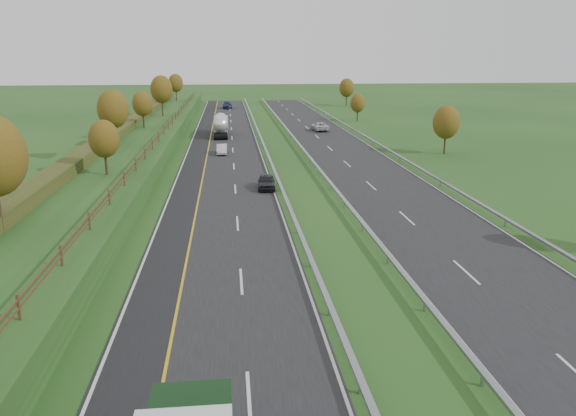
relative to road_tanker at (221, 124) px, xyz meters
name	(u,v)px	position (x,y,z in m)	size (l,w,h in m)	color
ground	(293,172)	(8.54, -31.33, -1.86)	(400.00, 400.00, 0.00)	#214819
near_carriageway	(224,165)	(0.54, -26.33, -1.84)	(10.50, 200.00, 0.04)	black
far_carriageway	(355,162)	(17.04, -26.33, -1.84)	(10.50, 200.00, 0.04)	black
hard_shoulder	(193,166)	(-3.21, -26.33, -1.84)	(3.00, 200.00, 0.04)	black
lane_markings	(275,164)	(6.94, -26.45, -1.81)	(26.75, 200.00, 0.01)	silver
embankment_left	(115,159)	(-12.46, -26.33, -0.86)	(12.00, 200.00, 2.00)	#214819
hedge_left	(96,147)	(-14.46, -26.33, 0.69)	(2.20, 180.00, 1.10)	#303C18
fence_left	(151,145)	(-7.96, -26.74, 0.87)	(0.12, 189.06, 1.20)	#422B19
median_barrier_near	(270,159)	(6.24, -26.33, -1.25)	(0.32, 200.00, 0.71)	gray
median_barrier_far	(310,159)	(11.34, -26.33, -1.25)	(0.32, 200.00, 0.71)	gray
outer_barrier_far	(400,157)	(22.84, -26.33, -1.25)	(0.32, 200.00, 0.71)	gray
trees_left	(108,117)	(-12.10, -29.70, 4.51)	(6.64, 164.30, 7.66)	#2D2116
trees_far	(393,107)	(30.33, 2.88, 2.38)	(8.45, 118.60, 7.12)	#2D2116
road_tanker	(221,124)	(0.00, 0.00, 0.00)	(2.40, 11.22, 3.46)	silver
car_dark_near	(266,182)	(4.94, -39.49, -1.10)	(1.70, 4.23, 1.44)	black
car_silver_mid	(222,149)	(0.29, -18.29, -1.17)	(1.38, 3.96, 1.30)	silver
car_small_far	(227,105)	(1.12, 48.80, -1.01)	(2.27, 5.58, 1.62)	#13223E
car_oncoming	(320,126)	(17.45, 4.19, -1.07)	(2.48, 5.38, 1.50)	silver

